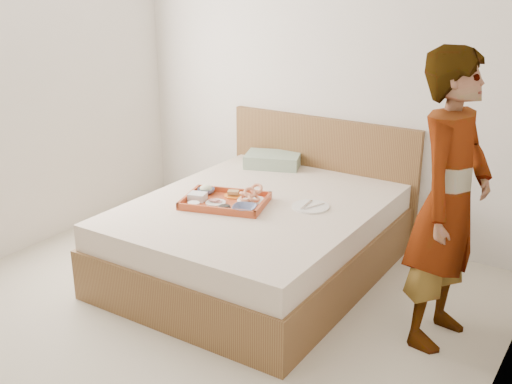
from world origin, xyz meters
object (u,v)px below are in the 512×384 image
at_px(tray, 225,201).
at_px(person, 449,202).
at_px(bed, 258,237).
at_px(dinner_plate, 310,207).

distance_m(tray, person, 1.54).
relative_size(bed, tray, 3.55).
bearing_deg(tray, dinner_plate, 10.19).
xyz_separation_m(dinner_plate, person, (0.99, -0.25, 0.31)).
xyz_separation_m(tray, person, (1.52, 0.02, 0.30)).
relative_size(tray, person, 0.33).
bearing_deg(tray, bed, 23.28).
bearing_deg(person, tray, 96.96).
height_order(tray, dinner_plate, tray).
bearing_deg(bed, dinner_plate, 18.81).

